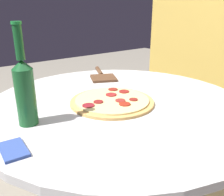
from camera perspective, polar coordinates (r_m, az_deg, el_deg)
name	(u,v)px	position (r m, az deg, el deg)	size (l,w,h in m)	color
table	(117,138)	(1.03, 1.23, -9.09)	(1.01, 1.01, 0.70)	silver
pizza	(112,101)	(0.95, 0.01, -0.68)	(0.32, 0.32, 0.02)	tan
beer_bottle	(25,89)	(0.79, -19.32, 1.98)	(0.06, 0.06, 0.31)	#195628
pizza_paddle	(102,76)	(1.29, -2.27, 5.06)	(0.28, 0.18, 0.02)	brown
napkin	(13,150)	(0.70, -21.61, -10.92)	(0.10, 0.07, 0.01)	#334C99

